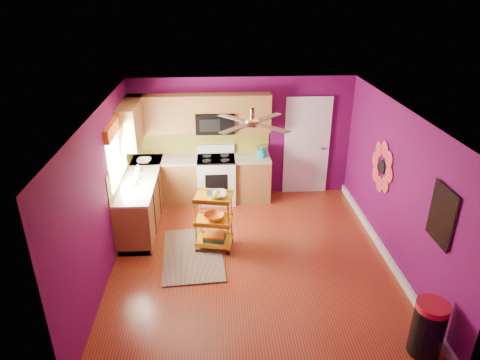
{
  "coord_description": "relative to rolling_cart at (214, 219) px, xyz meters",
  "views": [
    {
      "loc": [
        -0.54,
        -5.84,
        4.16
      ],
      "look_at": [
        -0.17,
        0.4,
        1.26
      ],
      "focal_mm": 32.0,
      "sensor_mm": 36.0,
      "label": 1
    }
  ],
  "objects": [
    {
      "name": "upper_cabinetry",
      "position": [
        -0.64,
        1.78,
        1.24
      ],
      "size": [
        2.8,
        2.3,
        1.26
      ],
      "color": "brown",
      "rests_on": "ground"
    },
    {
      "name": "teal_kettle",
      "position": [
        0.98,
        1.8,
        0.46
      ],
      "size": [
        0.18,
        0.18,
        0.21
      ],
      "color": "teal",
      "rests_on": "lower_cabinets"
    },
    {
      "name": "shag_rug",
      "position": [
        -0.37,
        -0.21,
        -0.55
      ],
      "size": [
        1.09,
        1.66,
        0.02
      ],
      "primitive_type": "cube",
      "rotation": [
        0.0,
        0.0,
        0.07
      ],
      "color": "black",
      "rests_on": "ground"
    },
    {
      "name": "panel_door",
      "position": [
        1.95,
        2.08,
        0.46
      ],
      "size": [
        0.95,
        0.11,
        2.15
      ],
      "color": "white",
      "rests_on": "ground"
    },
    {
      "name": "counter_cup",
      "position": [
        -1.39,
        0.62,
        0.43
      ],
      "size": [
        0.13,
        0.13,
        0.1
      ],
      "primitive_type": "imported",
      "color": "white",
      "rests_on": "lower_cabinets"
    },
    {
      "name": "rolling_cart",
      "position": [
        0.0,
        0.0,
        0.0
      ],
      "size": [
        0.68,
        0.55,
        1.1
      ],
      "color": "gold",
      "rests_on": "ground"
    },
    {
      "name": "left_window",
      "position": [
        -1.62,
        0.66,
        1.17
      ],
      "size": [
        0.08,
        1.35,
        1.08
      ],
      "color": "white",
      "rests_on": "ground"
    },
    {
      "name": "ground",
      "position": [
        0.6,
        -0.39,
        -0.56
      ],
      "size": [
        5.0,
        5.0,
        0.0
      ],
      "primitive_type": "plane",
      "color": "maroon",
      "rests_on": "ground"
    },
    {
      "name": "room_envelope",
      "position": [
        0.63,
        -0.39,
        1.07
      ],
      "size": [
        4.54,
        5.04,
        2.52
      ],
      "color": "#5E0A4A",
      "rests_on": "ground"
    },
    {
      "name": "counter_dish",
      "position": [
        -1.36,
        1.65,
        0.41
      ],
      "size": [
        0.28,
        0.28,
        0.07
      ],
      "primitive_type": "imported",
      "color": "white",
      "rests_on": "lower_cabinets"
    },
    {
      "name": "ceiling_fan",
      "position": [
        0.6,
        -0.19,
        1.73
      ],
      "size": [
        1.01,
        1.01,
        0.26
      ],
      "color": "#BF8C3F",
      "rests_on": "ground"
    },
    {
      "name": "soap_bottle_a",
      "position": [
        -1.38,
        0.83,
        0.47
      ],
      "size": [
        0.09,
        0.09,
        0.19
      ],
      "primitive_type": "imported",
      "color": "#EA3F72",
      "rests_on": "lower_cabinets"
    },
    {
      "name": "soap_bottle_b",
      "position": [
        -1.4,
        1.19,
        0.45
      ],
      "size": [
        0.12,
        0.12,
        0.15
      ],
      "primitive_type": "imported",
      "color": "white",
      "rests_on": "lower_cabinets"
    },
    {
      "name": "right_wall_art",
      "position": [
        2.83,
        -0.73,
        0.88
      ],
      "size": [
        0.04,
        2.74,
        1.04
      ],
      "color": "black",
      "rests_on": "ground"
    },
    {
      "name": "lower_cabinets",
      "position": [
        -0.75,
        1.43,
        -0.13
      ],
      "size": [
        2.81,
        2.31,
        0.94
      ],
      "color": "brown",
      "rests_on": "ground"
    },
    {
      "name": "trash_can",
      "position": [
        2.55,
        -2.45,
        -0.19
      ],
      "size": [
        0.51,
        0.51,
        0.75
      ],
      "color": "black",
      "rests_on": "ground"
    },
    {
      "name": "electric_range",
      "position": [
        0.05,
        1.78,
        -0.08
      ],
      "size": [
        0.76,
        0.66,
        1.13
      ],
      "color": "white",
      "rests_on": "ground"
    },
    {
      "name": "toaster",
      "position": [
        1.0,
        1.94,
        0.47
      ],
      "size": [
        0.22,
        0.15,
        0.18
      ],
      "primitive_type": "cube",
      "color": "beige",
      "rests_on": "lower_cabinets"
    }
  ]
}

